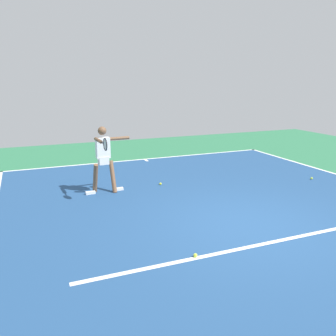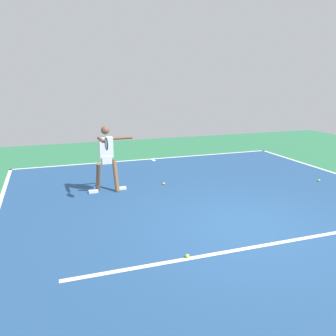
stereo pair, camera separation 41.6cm
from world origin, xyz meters
name	(u,v)px [view 1 (the left image)]	position (x,y,z in m)	size (l,w,h in m)	color
ground_plane	(249,225)	(0.00, 0.00, 0.00)	(21.71, 21.71, 0.00)	#2D754C
court_surface	(249,224)	(0.00, 0.00, 0.00)	(9.58, 13.05, 0.00)	navy
court_line_baseline_near	(144,159)	(0.00, -6.47, 0.00)	(9.58, 0.10, 0.01)	white
court_line_service	(276,241)	(0.00, 0.82, 0.00)	(7.19, 0.10, 0.01)	white
court_line_centre_mark	(146,160)	(0.00, -6.27, 0.00)	(0.10, 0.30, 0.01)	white
tennis_player	(104,156)	(2.19, -3.14, 0.96)	(1.18, 1.23, 1.71)	brown
tennis_ball_by_sideline	(160,184)	(0.64, -3.23, 0.03)	(0.07, 0.07, 0.07)	yellow
tennis_ball_centre_court	(312,178)	(-3.61, -2.08, 0.03)	(0.07, 0.07, 0.07)	#C6E53D
tennis_ball_near_player	(195,255)	(1.60, 0.78, 0.03)	(0.07, 0.07, 0.07)	#C6E53D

